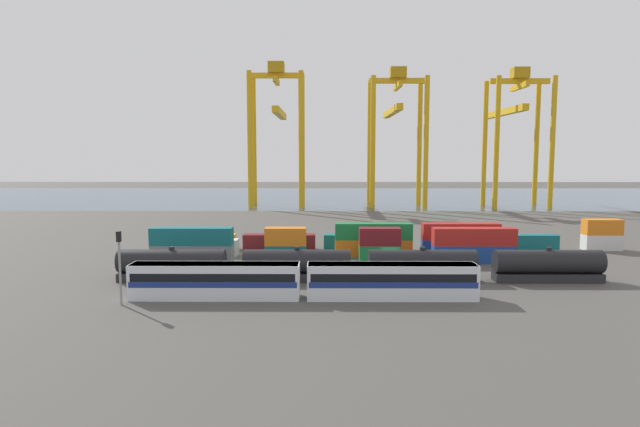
{
  "coord_description": "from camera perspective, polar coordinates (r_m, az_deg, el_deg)",
  "views": [
    {
      "loc": [
        -9.66,
        -76.85,
        15.75
      ],
      "look_at": [
        -10.46,
        31.79,
        4.11
      ],
      "focal_mm": 30.26,
      "sensor_mm": 36.0,
      "label": 1
    }
  ],
  "objects": [
    {
      "name": "shipping_container_17",
      "position": [
        93.0,
        12.58,
        -2.97
      ],
      "size": [
        6.04,
        2.44,
        2.6
      ],
      "primitive_type": "cube",
      "color": "gold",
      "rests_on": "ground_plane"
    },
    {
      "name": "shipping_container_18",
      "position": [
        96.76,
        20.45,
        -2.86
      ],
      "size": [
        12.1,
        2.44,
        2.6
      ],
      "primitive_type": "cube",
      "color": "#146066",
      "rests_on": "ground_plane"
    },
    {
      "name": "shipping_container_5",
      "position": [
        80.07,
        6.33,
        -2.43
      ],
      "size": [
        6.04,
        2.44,
        2.6
      ],
      "primitive_type": "cube",
      "color": "maroon",
      "rests_on": "shipping_container_4"
    },
    {
      "name": "shipping_container_12",
      "position": [
        88.17,
        14.6,
        -3.52
      ],
      "size": [
        12.1,
        2.44,
        2.6
      ],
      "primitive_type": "cube",
      "color": "#1C4299",
      "rests_on": "ground_plane"
    },
    {
      "name": "shipping_container_4",
      "position": [
        80.49,
        6.31,
        -4.26
      ],
      "size": [
        6.04,
        2.44,
        2.6
      ],
      "primitive_type": "cube",
      "color": "#197538",
      "rests_on": "ground_plane"
    },
    {
      "name": "gantry_crane_east",
      "position": [
        179.89,
        19.84,
        8.99
      ],
      "size": [
        17.94,
        40.36,
        42.18
      ],
      "color": "gold",
      "rests_on": "ground_plane"
    },
    {
      "name": "gantry_crane_central",
      "position": [
        170.98,
        8.03,
        9.45
      ],
      "size": [
        17.32,
        37.66,
        42.32
      ],
      "color": "gold",
      "rests_on": "ground_plane"
    },
    {
      "name": "shipping_container_8",
      "position": [
        87.72,
        -12.57,
        -3.51
      ],
      "size": [
        12.1,
        2.44,
        2.6
      ],
      "primitive_type": "cube",
      "color": "silver",
      "rests_on": "ground_plane"
    },
    {
      "name": "shipping_container_19",
      "position": [
        102.18,
        27.61,
        -2.72
      ],
      "size": [
        6.04,
        2.44,
        2.6
      ],
      "primitive_type": "cube",
      "color": "silver",
      "rests_on": "ground_plane"
    },
    {
      "name": "shipping_container_13",
      "position": [
        87.78,
        14.65,
        -1.84
      ],
      "size": [
        12.1,
        2.44,
        2.6
      ],
      "primitive_type": "cube",
      "color": "#AD211C",
      "rests_on": "shipping_container_12"
    },
    {
      "name": "shipping_container_10",
      "position": [
        85.85,
        5.65,
        -3.61
      ],
      "size": [
        12.1,
        2.44,
        2.6
      ],
      "primitive_type": "cube",
      "color": "orange",
      "rests_on": "ground_plane"
    },
    {
      "name": "signal_mast",
      "position": [
        60.64,
        -20.44,
        -4.39
      ],
      "size": [
        0.36,
        0.6,
        7.88
      ],
      "color": "gray",
      "rests_on": "ground_plane"
    },
    {
      "name": "shipping_container_7",
      "position": [
        82.67,
        15.97,
        -2.36
      ],
      "size": [
        12.1,
        2.44,
        2.6
      ],
      "primitive_type": "cube",
      "color": "#AD211C",
      "rests_on": "shipping_container_6"
    },
    {
      "name": "shipping_container_9",
      "position": [
        85.69,
        -3.56,
        -3.6
      ],
      "size": [
        6.04,
        2.44,
        2.6
      ],
      "primitive_type": "cube",
      "color": "#197538",
      "rests_on": "ground_plane"
    },
    {
      "name": "shipping_container_16",
      "position": [
        91.12,
        4.21,
        -3.03
      ],
      "size": [
        12.1,
        2.44,
        2.6
      ],
      "primitive_type": "cube",
      "color": "#146066",
      "rests_on": "ground_plane"
    },
    {
      "name": "shipping_container_1",
      "position": [
        82.01,
        -13.41,
        -2.36
      ],
      "size": [
        12.1,
        2.44,
        2.6
      ],
      "primitive_type": "cube",
      "color": "#146066",
      "rests_on": "shipping_container_0"
    },
    {
      "name": "passenger_train",
      "position": [
        60.1,
        -1.77,
        -6.97
      ],
      "size": [
        38.22,
        3.14,
        3.9
      ],
      "color": "silver",
      "rests_on": "ground_plane"
    },
    {
      "name": "harbour_water",
      "position": [
        209.1,
        3.07,
        1.79
      ],
      "size": [
        400.0,
        110.0,
        0.01
      ],
      "primitive_type": "cube",
      "color": "#384C60",
      "rests_on": "ground_plane"
    },
    {
      "name": "shipping_container_2",
      "position": [
        80.27,
        -3.65,
        -4.27
      ],
      "size": [
        6.04,
        2.44,
        2.6
      ],
      "primitive_type": "cube",
      "color": "#146066",
      "rests_on": "ground_plane"
    },
    {
      "name": "gantry_crane_west",
      "position": [
        169.73,
        -4.52,
        9.63
      ],
      "size": [
        16.86,
        34.54,
        43.91
      ],
      "color": "gold",
      "rests_on": "ground_plane"
    },
    {
      "name": "freight_tank_row",
      "position": [
        68.34,
        4.2,
        -5.45
      ],
      "size": [
        60.8,
        2.91,
        4.37
      ],
      "color": "#232326",
      "rests_on": "ground_plane"
    },
    {
      "name": "shipping_container_11",
      "position": [
        85.45,
        5.67,
        -1.89
      ],
      "size": [
        12.1,
        2.44,
        2.6
      ],
      "primitive_type": "cube",
      "color": "#197538",
      "rests_on": "shipping_container_10"
    },
    {
      "name": "shipping_container_15",
      "position": [
        91.23,
        -4.32,
        -3.02
      ],
      "size": [
        12.1,
        2.44,
        2.6
      ],
      "primitive_type": "cube",
      "color": "maroon",
      "rests_on": "ground_plane"
    },
    {
      "name": "ground_plane",
      "position": [
        118.3,
        5.1,
        -1.56
      ],
      "size": [
        420.0,
        420.0,
        0.0
      ],
      "primitive_type": "plane",
      "color": "#4C4944"
    },
    {
      "name": "shipping_container_0",
      "position": [
        82.43,
        -13.36,
        -4.15
      ],
      "size": [
        12.1,
        2.44,
        2.6
      ],
      "primitive_type": "cube",
      "color": "slate",
      "rests_on": "ground_plane"
    },
    {
      "name": "shipping_container_6",
      "position": [
        83.08,
        15.92,
        -4.14
      ],
      "size": [
        12.1,
        2.44,
        2.6
      ],
      "primitive_type": "cube",
      "color": "#1C4299",
      "rests_on": "ground_plane"
    },
    {
      "name": "shipping_container_14",
      "position": [
        93.32,
        -12.64,
        -2.94
      ],
      "size": [
        12.1,
        2.44,
        2.6
      ],
      "primitive_type": "cube",
      "color": "gold",
      "rests_on": "ground_plane"
    },
    {
      "name": "shipping_container_20",
      "position": [
        101.85,
        27.68,
        -1.27
      ],
      "size": [
        6.04,
        2.44,
        2.6
      ],
      "primitive_type": "cube",
      "color": "orange",
      "rests_on": "shipping_container_19"
    },
    {
      "name": "shipping_container_3",
      "position": [
        79.84,
        -3.66,
        -2.43
      ],
      "size": [
        6.04,
        2.44,
        2.6
      ],
      "primitive_type": "cube",
      "color": "orange",
      "rests_on": "shipping_container_2"
    }
  ]
}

